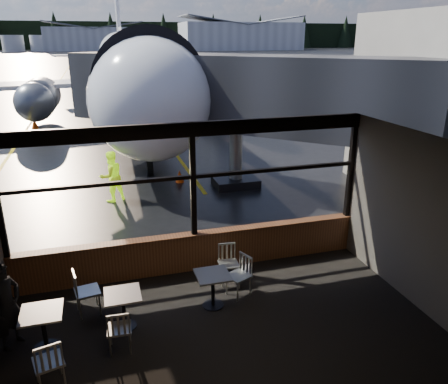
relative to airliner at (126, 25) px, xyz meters
name	(u,v)px	position (x,y,z in m)	size (l,w,h in m)	color
ground_plane	(98,57)	(-0.37, 99.22, -5.91)	(520.00, 520.00, 0.00)	black
carpet_floor	(233,351)	(-0.37, -23.78, -5.90)	(8.00, 6.00, 0.01)	black
ceiling	(234,158)	(-0.37, -23.78, -2.41)	(8.00, 6.00, 0.04)	#38332D
wall_right	(439,233)	(3.63, -23.78, -4.16)	(0.04, 6.00, 3.50)	#524A41
window_sill	(195,252)	(-0.37, -20.78, -5.46)	(8.00, 0.28, 0.90)	#59301B
window_header	(192,129)	(-0.37, -20.78, -2.56)	(8.00, 0.18, 0.30)	black
mullion_centre	(193,181)	(-0.37, -20.78, -3.71)	(0.12, 0.12, 2.60)	black
mullion_right	(351,167)	(3.58, -20.78, -3.71)	(0.12, 0.12, 2.60)	black
window_transom	(193,177)	(-0.37, -20.78, -3.61)	(8.00, 0.10, 0.08)	black
airliner	(126,25)	(0.00, 0.00, 0.00)	(32.22, 38.67, 11.82)	silver
jet_bridge	(259,117)	(3.23, -15.28, -3.37)	(9.52, 11.64, 5.08)	#29292C
cafe_table_near	(213,290)	(-0.35, -22.35, -5.54)	(0.67, 0.67, 0.73)	gray
cafe_table_mid	(124,311)	(-2.13, -22.55, -5.54)	(0.66, 0.66, 0.73)	#9C958F
cafe_table_left	(44,330)	(-3.50, -22.79, -5.53)	(0.69, 0.69, 0.76)	gray
chair_near_e	(239,276)	(0.27, -22.12, -5.45)	(0.50, 0.50, 0.91)	#BBB6A9
chair_near_n	(229,265)	(0.22, -21.57, -5.46)	(0.49, 0.49, 0.89)	#B3AFA2
chair_mid_s	(119,329)	(-2.24, -23.18, -5.48)	(0.47, 0.47, 0.86)	#A9A499
chair_mid_w	(87,292)	(-2.77, -21.89, -5.43)	(0.52, 0.52, 0.96)	#B9B5A7
chair_left_s	(49,362)	(-3.34, -23.74, -5.45)	(0.50, 0.50, 0.91)	#ABA79A
passenger	(7,306)	(-4.07, -22.51, -5.09)	(0.59, 0.39, 1.63)	black
ground_crew	(111,176)	(-2.00, -15.50, -5.06)	(0.82, 0.64, 1.70)	#BFF219
cone_nose	(180,176)	(0.53, -14.16, -5.68)	(0.33, 0.33, 0.46)	#FB6207
cone_wing	(35,124)	(-5.92, -1.48, -5.62)	(0.41, 0.41, 0.57)	#FB4A07
hangar_mid	(94,38)	(-0.37, 164.22, -0.91)	(38.00, 15.00, 10.00)	silver
hangar_right	(241,35)	(59.63, 157.22, 0.09)	(50.00, 20.00, 12.00)	silver
fuel_tank_a	(13,43)	(-30.37, 161.22, -2.91)	(8.00, 8.00, 6.00)	silver
fuel_tank_b	(41,43)	(-20.37, 161.22, -2.91)	(8.00, 8.00, 6.00)	silver
fuel_tank_c	(68,43)	(-10.37, 161.22, -2.91)	(8.00, 8.00, 6.00)	silver
treeline	(93,35)	(-0.37, 189.22, 0.09)	(360.00, 3.00, 12.00)	black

